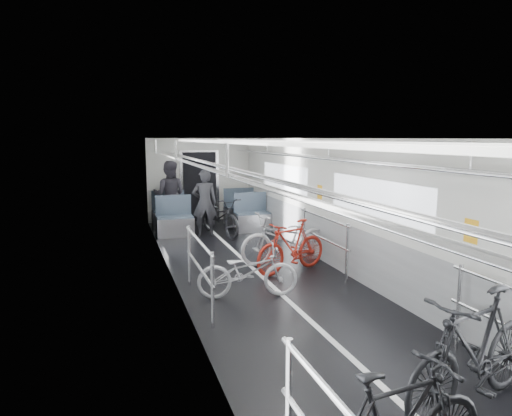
# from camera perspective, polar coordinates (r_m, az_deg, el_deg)

# --- Properties ---
(car_shell) EXTENTS (3.02, 14.01, 2.41)m
(car_shell) POSITION_cam_1_polar(r_m,az_deg,el_deg) (8.38, -0.52, -0.04)
(car_shell) COLOR black
(car_shell) RESTS_ON ground
(bike_left_far) EXTENTS (1.60, 0.77, 0.81)m
(bike_left_far) POSITION_cam_1_polar(r_m,az_deg,el_deg) (6.98, -1.05, -7.93)
(bike_left_far) COLOR #B1B0B6
(bike_left_far) RESTS_ON floor
(bike_right_near) EXTENTS (1.90, 0.96, 1.10)m
(bike_right_near) POSITION_cam_1_polar(r_m,az_deg,el_deg) (4.64, 25.63, -15.76)
(bike_right_near) COLOR black
(bike_right_near) RESTS_ON floor
(bike_right_mid) EXTENTS (1.95, 0.87, 0.99)m
(bike_right_mid) POSITION_cam_1_polar(r_m,az_deg,el_deg) (8.84, 3.80, -3.76)
(bike_right_mid) COLOR #B3B4B8
(bike_right_mid) RESTS_ON floor
(bike_right_far) EXTENTS (1.65, 0.96, 0.95)m
(bike_right_far) POSITION_cam_1_polar(r_m,az_deg,el_deg) (8.25, 4.46, -4.80)
(bike_right_far) COLOR maroon
(bike_right_far) RESTS_ON floor
(bike_aisle) EXTENTS (1.11, 1.91, 0.95)m
(bike_aisle) POSITION_cam_1_polar(r_m,az_deg,el_deg) (11.39, -4.53, -1.04)
(bike_aisle) COLOR black
(bike_aisle) RESTS_ON floor
(person_standing) EXTENTS (0.65, 0.47, 1.65)m
(person_standing) POSITION_cam_1_polar(r_m,az_deg,el_deg) (11.26, -6.43, 0.63)
(person_standing) COLOR black
(person_standing) RESTS_ON floor
(person_seated) EXTENTS (1.05, 0.93, 1.81)m
(person_seated) POSITION_cam_1_polar(r_m,az_deg,el_deg) (12.36, -10.76, 1.63)
(person_seated) COLOR #2F2C34
(person_seated) RESTS_ON floor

